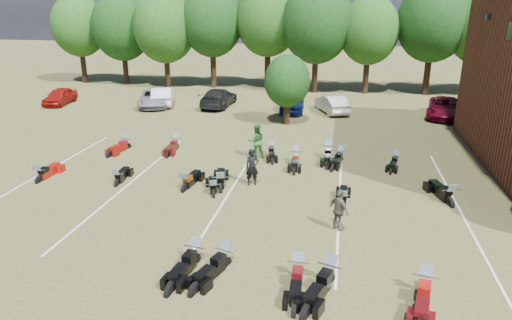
% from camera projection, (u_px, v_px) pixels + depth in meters
% --- Properties ---
extents(ground, '(160.00, 160.00, 0.00)m').
position_uv_depth(ground, '(287.00, 225.00, 17.96)').
color(ground, brown).
rests_on(ground, ground).
extents(car_0, '(2.09, 4.20, 1.38)m').
position_uv_depth(car_0, '(60.00, 96.00, 38.88)').
color(car_0, maroon).
rests_on(car_0, ground).
extents(car_1, '(3.00, 4.95, 1.54)m').
position_uv_depth(car_1, '(163.00, 96.00, 38.54)').
color(car_1, silver).
rests_on(car_1, ground).
extents(car_2, '(3.80, 5.56, 1.41)m').
position_uv_depth(car_2, '(154.00, 98.00, 38.09)').
color(car_2, gray).
rests_on(car_2, ground).
extents(car_3, '(2.25, 5.23, 1.50)m').
position_uv_depth(car_3, '(218.00, 98.00, 38.01)').
color(car_3, black).
rests_on(car_3, ground).
extents(car_4, '(2.07, 4.64, 1.55)m').
position_uv_depth(car_4, '(292.00, 102.00, 36.31)').
color(car_4, navy).
rests_on(car_4, ground).
extents(car_5, '(2.99, 4.52, 1.41)m').
position_uv_depth(car_5, '(332.00, 104.00, 35.90)').
color(car_5, '#A9AAA5').
rests_on(car_5, ground).
extents(car_6, '(3.49, 5.69, 1.47)m').
position_uv_depth(car_6, '(445.00, 108.00, 34.44)').
color(car_6, '#5D0519').
rests_on(car_6, ground).
extents(person_black, '(0.76, 0.65, 1.77)m').
position_uv_depth(person_black, '(252.00, 167.00, 21.59)').
color(person_black, black).
rests_on(person_black, ground).
extents(person_green, '(1.14, 1.01, 1.94)m').
position_uv_depth(person_green, '(256.00, 141.00, 25.35)').
color(person_green, '#256429').
rests_on(person_green, ground).
extents(person_grey, '(0.96, 0.98, 1.65)m').
position_uv_depth(person_grey, '(339.00, 210.00, 17.29)').
color(person_grey, '#525047').
rests_on(person_grey, ground).
extents(motorcycle_2, '(1.04, 2.42, 1.31)m').
position_uv_depth(motorcycle_2, '(195.00, 264.00, 15.29)').
color(motorcycle_2, black).
rests_on(motorcycle_2, ground).
extents(motorcycle_3, '(1.40, 2.39, 1.27)m').
position_uv_depth(motorcycle_3, '(225.00, 267.00, 15.11)').
color(motorcycle_3, black).
rests_on(motorcycle_3, ground).
extents(motorcycle_4, '(1.54, 2.60, 1.38)m').
position_uv_depth(motorcycle_4, '(329.00, 284.00, 14.17)').
color(motorcycle_4, black).
rests_on(motorcycle_4, ground).
extents(motorcycle_5, '(0.81, 2.29, 1.26)m').
position_uv_depth(motorcycle_5, '(298.00, 279.00, 14.43)').
color(motorcycle_5, black).
rests_on(motorcycle_5, ground).
extents(motorcycle_6, '(1.26, 2.53, 1.35)m').
position_uv_depth(motorcycle_6, '(423.00, 295.00, 13.64)').
color(motorcycle_6, '#41090B').
rests_on(motorcycle_6, ground).
extents(motorcycle_7, '(0.73, 2.26, 1.26)m').
position_uv_depth(motorcycle_7, '(40.00, 182.00, 22.26)').
color(motorcycle_7, '#95110A').
rests_on(motorcycle_7, ground).
extents(motorcycle_8, '(0.94, 2.32, 1.26)m').
position_uv_depth(motorcycle_8, '(185.00, 190.00, 21.22)').
color(motorcycle_8, black).
rests_on(motorcycle_8, ground).
extents(motorcycle_9, '(0.89, 2.13, 1.16)m').
position_uv_depth(motorcycle_9, '(118.00, 185.00, 21.84)').
color(motorcycle_9, black).
rests_on(motorcycle_9, ground).
extents(motorcycle_10, '(1.26, 2.09, 1.11)m').
position_uv_depth(motorcycle_10, '(213.00, 196.00, 20.63)').
color(motorcycle_10, black).
rests_on(motorcycle_10, ground).
extents(motorcycle_11, '(1.33, 2.54, 1.35)m').
position_uv_depth(motorcycle_11, '(221.00, 191.00, 21.20)').
color(motorcycle_11, black).
rests_on(motorcycle_11, ground).
extents(motorcycle_12, '(0.72, 2.19, 1.21)m').
position_uv_depth(motorcycle_12, '(342.00, 208.00, 19.39)').
color(motorcycle_12, black).
rests_on(motorcycle_12, ground).
extents(motorcycle_13, '(1.47, 2.60, 1.38)m').
position_uv_depth(motorcycle_13, '(449.00, 205.00, 19.72)').
color(motorcycle_13, black).
rests_on(motorcycle_13, ground).
extents(motorcycle_14, '(0.85, 2.29, 1.25)m').
position_uv_depth(motorcycle_14, '(176.00, 148.00, 27.31)').
color(motorcycle_14, '#3F0909').
rests_on(motorcycle_14, ground).
extents(motorcycle_15, '(1.08, 2.35, 1.26)m').
position_uv_depth(motorcycle_15, '(127.00, 148.00, 27.28)').
color(motorcycle_15, maroon).
rests_on(motorcycle_15, ground).
extents(motorcycle_16, '(1.09, 2.16, 1.15)m').
position_uv_depth(motorcycle_16, '(271.00, 155.00, 26.15)').
color(motorcycle_16, black).
rests_on(motorcycle_16, ground).
extents(motorcycle_17, '(0.85, 2.36, 1.30)m').
position_uv_depth(motorcycle_17, '(296.00, 163.00, 24.88)').
color(motorcycle_17, black).
rests_on(motorcycle_17, ground).
extents(motorcycle_18, '(0.81, 2.46, 1.36)m').
position_uv_depth(motorcycle_18, '(328.00, 157.00, 25.71)').
color(motorcycle_18, black).
rests_on(motorcycle_18, ground).
extents(motorcycle_19, '(1.10, 2.11, 1.12)m').
position_uv_depth(motorcycle_19, '(395.00, 165.00, 24.57)').
color(motorcycle_19, black).
rests_on(motorcycle_19, ground).
extents(motorcycle_20, '(1.20, 2.30, 1.22)m').
position_uv_depth(motorcycle_20, '(340.00, 161.00, 25.08)').
color(motorcycle_20, black).
rests_on(motorcycle_20, ground).
extents(tree_line, '(56.00, 6.00, 9.79)m').
position_uv_depth(tree_line, '(316.00, 24.00, 42.97)').
color(tree_line, black).
rests_on(tree_line, ground).
extents(young_tree_midfield, '(3.20, 3.20, 4.70)m').
position_uv_depth(young_tree_midfield, '(287.00, 81.00, 31.68)').
color(young_tree_midfield, black).
rests_on(young_tree_midfield, ground).
extents(parking_lines, '(20.10, 14.00, 0.01)m').
position_uv_depth(parking_lines, '(231.00, 190.00, 21.28)').
color(parking_lines, silver).
rests_on(parking_lines, ground).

